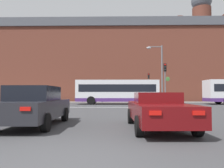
% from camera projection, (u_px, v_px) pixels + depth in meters
% --- Properties ---
extents(ground_plane, '(400.00, 400.00, 0.00)m').
position_uv_depth(ground_plane, '(63.00, 165.00, 3.95)').
color(ground_plane, '#3D3D3F').
extents(stop_line_strip, '(9.04, 0.30, 0.01)m').
position_uv_depth(stop_line_strip, '(106.00, 107.00, 20.85)').
color(stop_line_strip, silver).
rests_on(stop_line_strip, ground_plane).
extents(far_pavement, '(70.04, 2.50, 0.01)m').
position_uv_depth(far_pavement, '(110.00, 102.00, 34.60)').
color(far_pavement, '#A09B91').
rests_on(far_pavement, ground_plane).
extents(brick_civic_building, '(48.20, 14.67, 22.49)m').
position_uv_depth(brick_civic_building, '(122.00, 63.00, 44.56)').
color(brick_civic_building, brown).
rests_on(brick_civic_building, ground_plane).
extents(car_saloon_left, '(2.11, 4.82, 1.60)m').
position_uv_depth(car_saloon_left, '(34.00, 106.00, 8.85)').
color(car_saloon_left, '#232328').
rests_on(car_saloon_left, ground_plane).
extents(car_roadster_right, '(2.05, 4.82, 1.34)m').
position_uv_depth(car_roadster_right, '(158.00, 110.00, 8.08)').
color(car_roadster_right, '#600C0F').
rests_on(car_roadster_right, ground_plane).
extents(bus_crossing_lead, '(10.08, 2.71, 2.98)m').
position_uv_depth(bus_crossing_lead, '(117.00, 91.00, 27.20)').
color(bus_crossing_lead, silver).
rests_on(bus_crossing_lead, ground_plane).
extents(traffic_light_far_right, '(0.26, 0.31, 4.46)m').
position_uv_depth(traffic_light_far_right, '(149.00, 83.00, 33.55)').
color(traffic_light_far_right, slate).
rests_on(traffic_light_far_right, ground_plane).
extents(traffic_light_near_right, '(0.26, 0.31, 4.34)m').
position_uv_depth(traffic_light_near_right, '(165.00, 78.00, 21.73)').
color(traffic_light_near_right, slate).
rests_on(traffic_light_near_right, ground_plane).
extents(street_lamp_junction, '(1.73, 0.36, 6.51)m').
position_uv_depth(street_lamp_junction, '(159.00, 69.00, 23.37)').
color(street_lamp_junction, slate).
rests_on(street_lamp_junction, ground_plane).
extents(pedestrian_waiting, '(0.45, 0.42, 1.81)m').
position_uv_depth(pedestrian_waiting, '(102.00, 95.00, 34.12)').
color(pedestrian_waiting, black).
rests_on(pedestrian_waiting, ground_plane).
extents(pedestrian_walking_east, '(0.43, 0.28, 1.73)m').
position_uv_depth(pedestrian_walking_east, '(83.00, 96.00, 34.86)').
color(pedestrian_walking_east, '#333851').
rests_on(pedestrian_walking_east, ground_plane).
extents(tree_by_building, '(4.13, 4.13, 6.00)m').
position_uv_depth(tree_by_building, '(165.00, 80.00, 39.22)').
color(tree_by_building, '#4C3823').
rests_on(tree_by_building, ground_plane).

